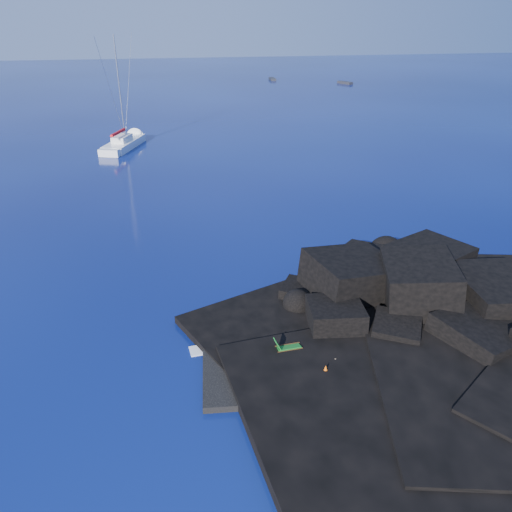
{
  "coord_description": "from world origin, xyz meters",
  "views": [
    {
      "loc": [
        -1.07,
        -19.35,
        16.37
      ],
      "look_at": [
        4.75,
        9.53,
        2.0
      ],
      "focal_mm": 35.0,
      "sensor_mm": 36.0,
      "label": 1
    }
  ],
  "objects_px": {
    "sailboat": "(125,148)",
    "deck_chair": "(289,344)",
    "sunbather": "(330,365)",
    "marker_cone": "(326,370)",
    "distant_boat_b": "(345,84)",
    "distant_boat_a": "(272,80)"
  },
  "relations": [
    {
      "from": "deck_chair",
      "to": "distant_boat_b",
      "type": "xyz_separation_m",
      "value": [
        43.15,
        106.97,
        -0.84
      ]
    },
    {
      "from": "sailboat",
      "to": "deck_chair",
      "type": "height_order",
      "value": "sailboat"
    },
    {
      "from": "distant_boat_b",
      "to": "sunbather",
      "type": "bearing_deg",
      "value": -135.59
    },
    {
      "from": "sailboat",
      "to": "distant_boat_a",
      "type": "height_order",
      "value": "sailboat"
    },
    {
      "from": "sailboat",
      "to": "sunbather",
      "type": "bearing_deg",
      "value": -56.47
    },
    {
      "from": "sailboat",
      "to": "marker_cone",
      "type": "bearing_deg",
      "value": -57.0
    },
    {
      "from": "deck_chair",
      "to": "distant_boat_a",
      "type": "distance_m",
      "value": 121.41
    },
    {
      "from": "deck_chair",
      "to": "distant_boat_a",
      "type": "bearing_deg",
      "value": 73.61
    },
    {
      "from": "deck_chair",
      "to": "marker_cone",
      "type": "height_order",
      "value": "deck_chair"
    },
    {
      "from": "sailboat",
      "to": "distant_boat_b",
      "type": "bearing_deg",
      "value": 67.94
    },
    {
      "from": "sailboat",
      "to": "sunbather",
      "type": "xyz_separation_m",
      "value": [
        11.79,
        -50.31,
        0.52
      ]
    },
    {
      "from": "deck_chair",
      "to": "sunbather",
      "type": "height_order",
      "value": "deck_chair"
    },
    {
      "from": "deck_chair",
      "to": "distant_boat_a",
      "type": "xyz_separation_m",
      "value": [
        26.63,
        118.45,
        -0.84
      ]
    },
    {
      "from": "sunbather",
      "to": "deck_chair",
      "type": "bearing_deg",
      "value": 102.06
    },
    {
      "from": "marker_cone",
      "to": "distant_boat_b",
      "type": "distance_m",
      "value": 116.85
    },
    {
      "from": "sailboat",
      "to": "distant_boat_b",
      "type": "distance_m",
      "value": 78.97
    },
    {
      "from": "marker_cone",
      "to": "distant_boat_a",
      "type": "height_order",
      "value": "marker_cone"
    },
    {
      "from": "sailboat",
      "to": "deck_chair",
      "type": "xyz_separation_m",
      "value": [
        10.11,
        -48.66,
        0.84
      ]
    },
    {
      "from": "sailboat",
      "to": "sunbather",
      "type": "height_order",
      "value": "sailboat"
    },
    {
      "from": "marker_cone",
      "to": "distant_boat_b",
      "type": "height_order",
      "value": "marker_cone"
    },
    {
      "from": "distant_boat_a",
      "to": "deck_chair",
      "type": "bearing_deg",
      "value": -99.92
    },
    {
      "from": "deck_chair",
      "to": "marker_cone",
      "type": "bearing_deg",
      "value": -62.32
    }
  ]
}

